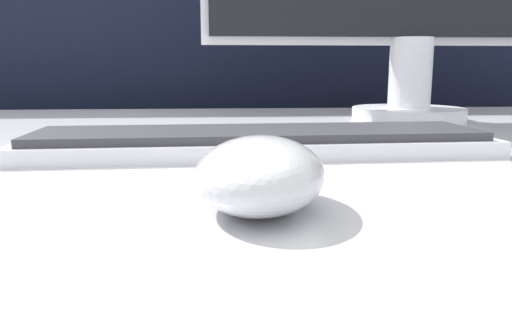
{
  "coord_description": "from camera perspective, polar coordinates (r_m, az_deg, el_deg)",
  "views": [
    {
      "loc": [
        -0.08,
        -0.51,
        0.83
      ],
      "look_at": [
        -0.05,
        -0.19,
        0.77
      ],
      "focal_mm": 35.0,
      "sensor_mm": 36.0,
      "label": 1
    }
  ],
  "objects": [
    {
      "name": "partition_panel",
      "position": [
        1.18,
        -0.31,
        1.49
      ],
      "size": [
        5.0,
        0.03,
        1.29
      ],
      "color": "black",
      "rests_on": "ground_plane"
    },
    {
      "name": "keyboard",
      "position": [
        0.49,
        0.28,
        2.1
      ],
      "size": [
        0.46,
        0.13,
        0.02
      ],
      "rotation": [
        0.0,
        0.0,
        0.04
      ],
      "color": "white",
      "rests_on": "desk"
    },
    {
      "name": "computer_mouse_near",
      "position": [
        0.29,
        0.46,
        -1.59
      ],
      "size": [
        0.09,
        0.12,
        0.04
      ],
      "rotation": [
        0.0,
        0.0,
        -0.16
      ],
      "color": "silver",
      "rests_on": "desk"
    }
  ]
}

